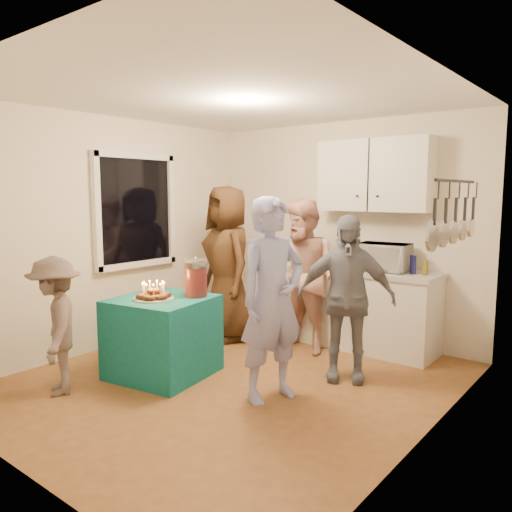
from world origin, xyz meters
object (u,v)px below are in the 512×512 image
Objects in this scene: woman_back_left at (228,264)px; woman_back_center at (304,276)px; man_birthday at (272,299)px; party_table at (163,336)px; child_near_left at (56,326)px; counter at (341,307)px; microwave at (384,257)px; punch_jar at (196,279)px; woman_back_right at (345,298)px.

woman_back_left reaches higher than woman_back_center.
man_birthday is 1.02× the size of woman_back_center.
party_table is 0.98m from child_near_left.
party_table is 0.49× the size of man_birthday.
counter is 3.13m from child_near_left.
microwave reaches higher than punch_jar.
woman_back_center is at bearing 121.96° from woman_back_right.
microwave is 0.45× the size of child_near_left.
woman_back_right is at bearing -0.59° from man_birthday.
woman_back_center is at bearing 68.64° from punch_jar.
woman_back_right is (0.59, -0.99, 0.35)m from counter.
man_birthday is 0.84m from woman_back_right.
child_near_left is at bearing -113.15° from counter.
punch_jar is at bearing 94.17° from child_near_left.
man_birthday is 1.33m from woman_back_center.
microwave is 0.32× the size of woman_back_center.
woman_back_right reaches higher than counter.
counter is 0.81m from microwave.
child_near_left reaches higher than punch_jar.
woman_back_right is at bearing 77.89° from child_near_left.
party_table is 0.50× the size of woman_back_center.
counter is at bearing 67.19° from party_table.
woman_back_center reaches higher than punch_jar.
woman_back_center is at bearing -147.10° from microwave.
woman_back_left is at bearing 142.98° from woman_back_right.
counter is 1.43m from woman_back_left.
party_table is (-1.35, -2.00, -0.68)m from microwave.
counter is 1.92m from punch_jar.
counter is 1.81× the size of child_near_left.
woman_back_left is at bearing 119.84° from child_near_left.
microwave is 1.81m from woman_back_left.
counter is 2.16m from party_table.
child_near_left is (-0.59, -1.13, -0.32)m from punch_jar.
party_table is at bearing -106.94° from woman_back_center.
microwave is at bearing 11.91° from man_birthday.
microwave is 3.38m from child_near_left.
woman_back_left is 2.19m from child_near_left.
woman_back_center is at bearing 65.06° from party_table.
woman_back_center reaches higher than party_table.
woman_back_right reaches higher than microwave.
microwave is (0.51, 0.00, 0.63)m from counter.
woman_back_right is (0.26, 0.79, -0.09)m from man_birthday.
party_table is at bearing -112.81° from counter.
counter is 1.30× the size of woman_back_center.
woman_back_right is (1.43, 1.00, 0.40)m from party_table.
child_near_left is at bearing -113.92° from party_table.
woman_back_right is (0.75, -0.45, -0.07)m from woman_back_center.
woman_back_right reaches higher than punch_jar.
punch_jar is at bearing -129.44° from microwave.
woman_back_left is 1.76m from woman_back_right.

